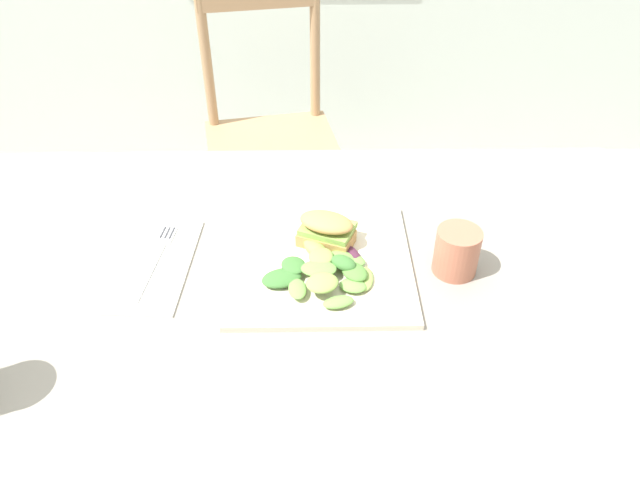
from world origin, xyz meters
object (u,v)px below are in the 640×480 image
at_px(plate_lunch, 320,263).
at_px(cup_extra_side, 457,251).
at_px(dining_table, 282,339).
at_px(sandwich_half_front, 327,229).
at_px(fork_on_napkin, 157,256).
at_px(chair_wooden_far, 271,139).

bearing_deg(plate_lunch, cup_extra_side, -4.08).
bearing_deg(plate_lunch, dining_table, -144.62).
xyz_separation_m(dining_table, cup_extra_side, (0.28, 0.03, 0.16)).
distance_m(dining_table, plate_lunch, 0.15).
height_order(dining_table, sandwich_half_front, sandwich_half_front).
xyz_separation_m(fork_on_napkin, cup_extra_side, (0.48, -0.04, 0.03)).
distance_m(dining_table, chair_wooden_far, 1.01).
relative_size(dining_table, fork_on_napkin, 7.22).
relative_size(dining_table, sandwich_half_front, 12.75).
bearing_deg(dining_table, fork_on_napkin, 161.67).
height_order(chair_wooden_far, cup_extra_side, chair_wooden_far).
relative_size(chair_wooden_far, fork_on_napkin, 4.68).
bearing_deg(fork_on_napkin, plate_lunch, -4.45).
height_order(chair_wooden_far, fork_on_napkin, chair_wooden_far).
bearing_deg(chair_wooden_far, dining_table, -85.67).
xyz_separation_m(chair_wooden_far, cup_extra_side, (0.35, -0.96, 0.33)).
height_order(chair_wooden_far, sandwich_half_front, chair_wooden_far).
bearing_deg(chair_wooden_far, fork_on_napkin, -97.86).
distance_m(plate_lunch, fork_on_napkin, 0.27).
xyz_separation_m(plate_lunch, sandwich_half_front, (0.01, 0.04, 0.03)).
bearing_deg(cup_extra_side, chair_wooden_far, 110.22).
bearing_deg(dining_table, sandwich_half_front, 50.16).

